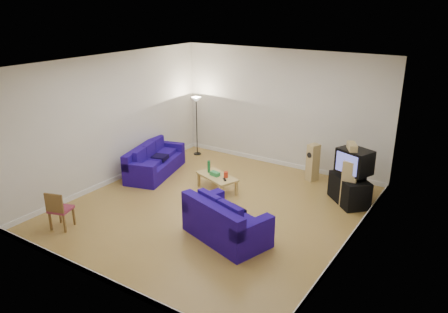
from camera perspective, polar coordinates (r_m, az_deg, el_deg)
The scene contains 16 objects.
room at distance 9.23m, azimuth -1.35°, elevation 1.88°, with size 6.01×6.51×3.21m.
sofa_three_seat at distance 11.73m, azimuth -9.19°, elevation -0.89°, with size 1.37×2.16×0.77m.
sofa_loveseat at distance 8.48m, azimuth 0.05°, elevation -8.84°, with size 1.87×1.39×0.84m.
coffee_table at distance 10.54m, azimuth -0.91°, elevation -2.79°, with size 1.18×0.87×0.39m.
bottle at distance 10.67m, azimuth -1.99°, elevation -1.32°, with size 0.07×0.07×0.30m, color #197233.
tissue_box at distance 10.51m, azimuth -1.21°, elevation -2.26°, with size 0.24×0.13×0.10m, color green.
red_canister at distance 10.39m, azimuth 0.25°, elevation -2.38°, with size 0.10×0.10×0.14m, color red.
remote at distance 10.27m, azimuth 0.08°, elevation -3.02°, with size 0.17×0.05×0.02m, color black.
tv_stand at distance 10.33m, azimuth 16.03°, elevation -4.22°, with size 1.02×0.56×0.62m, color black.
av_receiver at distance 10.22m, azimuth 16.61°, elevation -2.33°, with size 0.47×0.38×0.11m, color black.
television at distance 10.10m, azimuth 16.66°, elevation -0.60°, with size 0.85×0.75×0.55m.
centre_speaker at distance 9.96m, azimuth 16.38°, elevation 1.25°, with size 0.42×0.17×0.15m, color tan.
speaker_left at distance 11.32m, azimuth 11.52°, elevation -0.76°, with size 0.31×0.34×0.96m.
speaker_right at distance 10.08m, azimuth 16.03°, elevation -3.42°, with size 0.35×0.27×1.07m.
floor_lamp at distance 12.75m, azimuth -3.63°, elevation 6.42°, with size 0.30×0.30×1.74m.
dining_chair at distance 9.36m, azimuth -20.78°, elevation -6.35°, with size 0.50×0.50×0.83m.
Camera 1 is at (4.96, -7.24, 4.39)m, focal length 35.00 mm.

